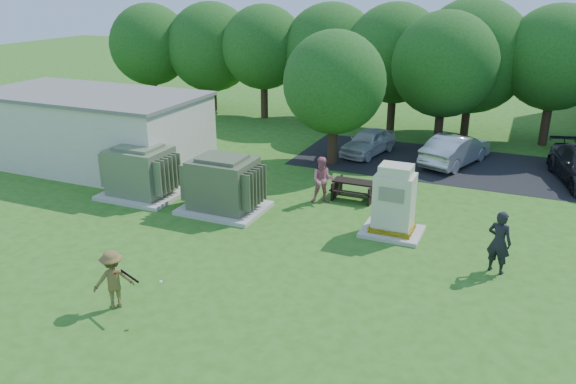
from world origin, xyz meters
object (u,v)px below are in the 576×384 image
at_px(transformer_left, 141,173).
at_px(person_by_generator, 499,242).
at_px(generator_cabinet, 394,204).
at_px(person_at_picnic, 323,180).
at_px(car_white, 368,142).
at_px(transformer_right, 223,185).
at_px(picnic_table, 355,188).
at_px(batter, 113,279).
at_px(car_silver_a, 456,149).

relative_size(transformer_left, person_by_generator, 1.58).
relative_size(transformer_left, generator_cabinet, 1.24).
xyz_separation_m(person_at_picnic, car_white, (-0.17, 6.98, -0.28)).
relative_size(transformer_right, generator_cabinet, 1.24).
distance_m(picnic_table, person_by_generator, 6.89).
xyz_separation_m(transformer_right, picnic_table, (4.09, 3.07, -0.52)).
bearing_deg(person_at_picnic, transformer_left, 177.37).
bearing_deg(picnic_table, batter, -108.82).
bearing_deg(picnic_table, generator_cabinet, -51.11).
height_order(transformer_left, generator_cabinet, generator_cabinet).
bearing_deg(person_at_picnic, generator_cabinet, -49.77).
bearing_deg(person_at_picnic, car_silver_a, 39.67).
relative_size(picnic_table, person_by_generator, 0.89).
bearing_deg(batter, picnic_table, -153.22).
bearing_deg(batter, generator_cabinet, -171.39).
relative_size(picnic_table, batter, 1.06).
bearing_deg(car_silver_a, batter, 87.55).
relative_size(batter, car_white, 0.43).
height_order(transformer_right, car_silver_a, transformer_right).
xyz_separation_m(transformer_right, generator_cabinet, (6.22, 0.43, 0.09)).
distance_m(transformer_left, picnic_table, 8.39).
height_order(generator_cabinet, car_silver_a, generator_cabinet).
bearing_deg(generator_cabinet, person_at_picnic, 150.73).
bearing_deg(person_at_picnic, person_by_generator, -46.44).
bearing_deg(car_silver_a, picnic_table, 83.09).
height_order(person_at_picnic, car_silver_a, person_at_picnic).
bearing_deg(car_white, car_silver_a, 12.85).
xyz_separation_m(person_by_generator, car_white, (-6.72, 10.17, -0.33)).
bearing_deg(transformer_right, generator_cabinet, 3.92).
relative_size(transformer_left, transformer_right, 1.00).
bearing_deg(generator_cabinet, batter, -127.00).
relative_size(transformer_left, person_at_picnic, 1.66).
bearing_deg(transformer_right, car_white, 72.39).
height_order(transformer_right, generator_cabinet, generator_cabinet).
height_order(person_by_generator, car_white, person_by_generator).
bearing_deg(picnic_table, car_white, 100.95).
bearing_deg(transformer_right, batter, -84.36).
height_order(batter, person_at_picnic, person_at_picnic).
bearing_deg(transformer_left, car_white, 54.20).
bearing_deg(person_by_generator, transformer_right, 13.42).
bearing_deg(car_silver_a, person_by_generator, 123.40).
xyz_separation_m(batter, person_by_generator, (8.95, 5.92, 0.16)).
height_order(batter, car_white, batter).
relative_size(generator_cabinet, batter, 1.52).
relative_size(batter, person_by_generator, 0.84).
relative_size(transformer_right, batter, 1.89).
bearing_deg(person_by_generator, car_silver_a, -56.48).
xyz_separation_m(person_by_generator, car_silver_a, (-2.56, 10.14, -0.24)).
height_order(generator_cabinet, batter, generator_cabinet).
relative_size(car_white, car_silver_a, 0.85).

